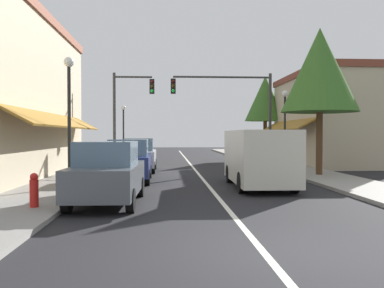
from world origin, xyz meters
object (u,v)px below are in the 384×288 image
(parked_car_nearest_left, at_px, (108,173))
(traffic_signal_left_corner, at_px, (127,106))
(traffic_signal_mast_arm, at_px, (235,102))
(fire_hydrant, at_px, (34,190))
(street_lamp_right_mid, at_px, (285,116))
(parked_car_third_left, at_px, (139,155))
(van_in_lane, at_px, (259,157))
(street_lamp_left_near, at_px, (69,100))
(parked_car_second_left, at_px, (129,161))
(tree_right_far, at_px, (265,99))
(street_lamp_left_far, at_px, (123,123))
(tree_right_near, at_px, (320,70))

(parked_car_nearest_left, height_order, traffic_signal_left_corner, traffic_signal_left_corner)
(traffic_signal_mast_arm, distance_m, fire_hydrant, 16.65)
(street_lamp_right_mid, bearing_deg, traffic_signal_left_corner, 163.67)
(parked_car_third_left, distance_m, van_in_lane, 8.45)
(traffic_signal_left_corner, height_order, street_lamp_left_near, traffic_signal_left_corner)
(parked_car_second_left, xyz_separation_m, fire_hydrant, (-1.81, -6.58, -0.33))
(traffic_signal_left_corner, bearing_deg, parked_car_second_left, -84.16)
(parked_car_second_left, height_order, tree_right_far, tree_right_far)
(street_lamp_right_mid, xyz_separation_m, fire_hydrant, (-10.06, -12.31, -2.48))
(traffic_signal_mast_arm, xyz_separation_m, street_lamp_left_near, (-7.60, -10.44, -0.84))
(street_lamp_left_far, height_order, fire_hydrant, street_lamp_left_far)
(traffic_signal_mast_arm, xyz_separation_m, fire_hydrant, (-7.57, -14.42, -3.44))
(street_lamp_left_near, bearing_deg, tree_right_far, 57.32)
(tree_right_near, bearing_deg, van_in_lane, -136.07)
(tree_right_near, height_order, tree_right_far, tree_right_near)
(parked_car_second_left, bearing_deg, parked_car_nearest_left, -91.79)
(parked_car_second_left, relative_size, parked_car_third_left, 1.00)
(parked_car_second_left, xyz_separation_m, tree_right_near, (8.61, 1.44, 4.05))
(street_lamp_right_mid, height_order, fire_hydrant, street_lamp_right_mid)
(traffic_signal_left_corner, relative_size, tree_right_far, 0.88)
(parked_car_third_left, xyz_separation_m, tree_right_far, (9.24, 9.99, 3.91))
(van_in_lane, relative_size, street_lamp_left_near, 1.12)
(parked_car_third_left, xyz_separation_m, traffic_signal_mast_arm, (5.67, 3.03, 3.11))
(parked_car_third_left, relative_size, traffic_signal_mast_arm, 0.66)
(street_lamp_left_near, bearing_deg, traffic_signal_mast_arm, 53.93)
(fire_hydrant, bearing_deg, tree_right_near, 37.55)
(parked_car_nearest_left, xyz_separation_m, street_lamp_left_far, (-1.56, 19.62, 2.00))
(parked_car_second_left, height_order, tree_right_near, tree_right_near)
(street_lamp_left_near, relative_size, street_lamp_right_mid, 1.05)
(parked_car_second_left, bearing_deg, van_in_lane, -23.24)
(traffic_signal_left_corner, bearing_deg, parked_car_nearest_left, -86.92)
(traffic_signal_left_corner, height_order, street_lamp_left_far, traffic_signal_left_corner)
(parked_car_third_left, xyz_separation_m, fire_hydrant, (-1.90, -11.40, -0.33))
(street_lamp_right_mid, distance_m, tree_right_near, 4.71)
(street_lamp_left_near, bearing_deg, tree_right_near, 21.10)
(traffic_signal_mast_arm, bearing_deg, parked_car_second_left, -126.30)
(street_lamp_right_mid, bearing_deg, street_lamp_left_near, -140.45)
(parked_car_nearest_left, relative_size, parked_car_third_left, 1.01)
(parked_car_second_left, height_order, street_lamp_left_far, street_lamp_left_far)
(parked_car_second_left, bearing_deg, parked_car_third_left, 88.31)
(van_in_lane, height_order, street_lamp_right_mid, street_lamp_right_mid)
(traffic_signal_left_corner, relative_size, fire_hydrant, 6.64)
(parked_car_second_left, height_order, fire_hydrant, parked_car_second_left)
(street_lamp_left_near, xyz_separation_m, street_lamp_left_far, (0.17, 16.68, -0.28))
(tree_right_far, bearing_deg, van_in_lane, -104.46)
(traffic_signal_left_corner, relative_size, street_lamp_left_near, 1.24)
(parked_car_third_left, height_order, street_lamp_left_near, street_lamp_left_near)
(street_lamp_right_mid, distance_m, street_lamp_left_far, 12.97)
(parked_car_third_left, relative_size, street_lamp_left_near, 0.88)
(parked_car_nearest_left, bearing_deg, traffic_signal_mast_arm, 67.88)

